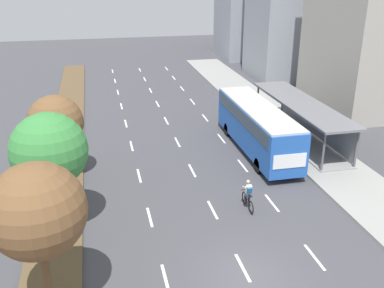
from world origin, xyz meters
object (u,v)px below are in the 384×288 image
median_tree_nearest (37,211)px  cyclist (248,196)px  bus_shelter (303,116)px  median_tree_third (55,123)px  median_tree_second (49,151)px  bus (257,124)px

median_tree_nearest → cyclist: bearing=30.2°
bus_shelter → median_tree_third: size_ratio=2.42×
median_tree_nearest → median_tree_third: (-0.21, 12.20, -0.86)m
median_tree_nearest → median_tree_third: 12.23m
median_tree_nearest → median_tree_third: bearing=91.0°
cyclist → median_tree_third: bearing=148.3°
bus_shelter → median_tree_second: (-17.72, -8.85, 2.46)m
median_tree_nearest → median_tree_third: median_tree_nearest is taller
bus → median_tree_second: size_ratio=1.86×
bus → median_tree_second: median_tree_second is taller
cyclist → median_tree_third: 12.41m
bus → median_tree_second: bearing=-151.1°
median_tree_nearest → median_tree_second: (-0.06, 6.10, -0.20)m
median_tree_third → median_tree_second: bearing=-88.6°
median_tree_third → median_tree_nearest: bearing=-89.0°
median_tree_second → median_tree_third: (-0.14, 6.10, -0.66)m
bus_shelter → median_tree_nearest: bearing=-139.7°
bus_shelter → bus: (-4.28, -1.42, 0.20)m
bus → cyclist: 8.45m
cyclist → median_tree_nearest: size_ratio=0.29×
cyclist → median_tree_nearest: 12.24m
bus_shelter → median_tree_third: median_tree_third is taller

